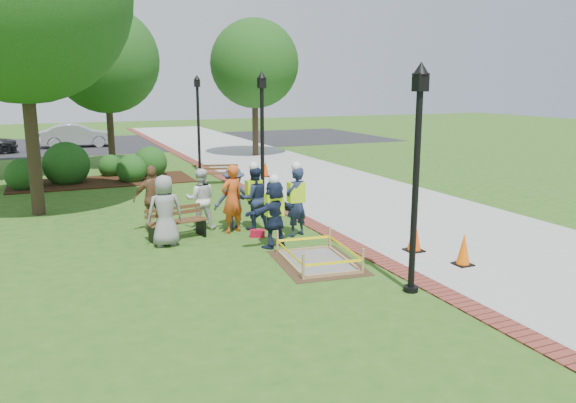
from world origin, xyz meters
name	(u,v)px	position (x,y,z in m)	size (l,w,h in m)	color
ground	(288,256)	(0.00, 0.00, 0.00)	(100.00, 100.00, 0.00)	#285116
sidewalk	(304,177)	(5.00, 10.00, 0.01)	(6.00, 60.00, 0.02)	#9E9E99
brick_edging	(231,182)	(1.75, 10.00, 0.01)	(0.50, 60.00, 0.03)	maroon
mulch_bed	(103,182)	(-3.00, 12.00, 0.02)	(7.00, 3.00, 0.05)	#381E0F
parking_lot	(129,143)	(0.00, 27.00, 0.00)	(36.00, 12.00, 0.01)	black
wet_concrete_pad	(318,253)	(0.38, -0.75, 0.23)	(1.94, 2.47, 0.55)	#47331E
bench_near	(177,229)	(-2.04, 2.40, 0.26)	(1.57, 0.78, 0.81)	brown
bench_far	(221,178)	(1.29, 9.82, 0.24)	(1.43, 0.80, 0.74)	brown
cone_front	(464,250)	(3.20, -2.16, 0.35)	(0.37, 0.37, 0.73)	black
cone_back	(415,236)	(2.84, -0.88, 0.38)	(0.40, 0.40, 0.79)	black
cone_far	(265,169)	(3.47, 10.60, 0.34)	(0.36, 0.36, 0.70)	black
toolbox	(257,233)	(-0.10, 1.79, 0.09)	(0.38, 0.21, 0.19)	#AA0D26
lamp_near	(417,162)	(1.25, -3.00, 2.48)	(0.28, 0.28, 4.26)	black
lamp_mid	(262,130)	(1.25, 5.00, 2.48)	(0.28, 0.28, 4.26)	black
lamp_far	(198,116)	(1.25, 13.00, 2.48)	(0.28, 0.28, 4.26)	black
tree_back	(106,60)	(-2.19, 15.87, 4.91)	(4.76, 4.76, 7.30)	#3D2D1E
tree_right	(255,64)	(5.55, 17.58, 4.92)	(4.71, 4.71, 7.29)	#3D2D1E
shrub_a	(24,189)	(-5.87, 11.47, 0.00)	(1.26, 1.26, 1.26)	#183F12
shrub_b	(68,184)	(-4.30, 12.19, 0.00)	(1.79, 1.79, 1.79)	#183F12
shrub_c	(132,182)	(-1.90, 11.60, 0.00)	(1.19, 1.19, 1.19)	#183F12
shrub_d	(151,177)	(-0.97, 12.63, 0.00)	(1.40, 1.40, 1.40)	#183F12
shrub_e	(111,176)	(-2.53, 13.36, 0.00)	(1.01, 1.01, 1.01)	#183F12
casual_person_a	(165,211)	(-2.42, 1.92, 0.87)	(0.57, 0.38, 1.74)	gray
casual_person_b	(232,199)	(-0.55, 2.50, 0.90)	(0.67, 0.55, 1.80)	#CA4B17
casual_person_c	(201,199)	(-1.22, 3.17, 0.83)	(0.60, 0.46, 1.65)	white
casual_person_d	(153,199)	(-2.44, 3.39, 0.89)	(0.60, 0.42, 1.78)	brown
casual_person_e	(234,198)	(-0.37, 2.93, 0.84)	(0.54, 0.35, 1.68)	#323C57
hivis_worker_a	(274,211)	(-0.03, 0.80, 0.89)	(0.60, 0.49, 1.78)	#1B1E47
hivis_worker_b	(296,199)	(0.86, 1.51, 0.96)	(0.67, 0.56, 1.95)	#1B2D46
hivis_worker_c	(254,196)	(0.10, 2.59, 0.92)	(0.56, 0.37, 1.85)	#191B43
parked_car_b	(78,147)	(-3.23, 25.91, 0.00)	(4.81, 2.09, 1.57)	#BBBABF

